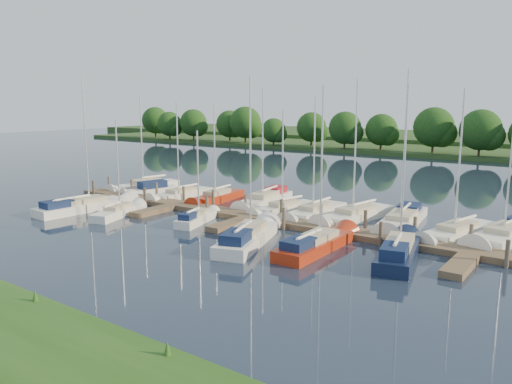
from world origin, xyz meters
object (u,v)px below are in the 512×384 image
Objects in this scene: dock at (248,219)px; sailboat_s_2 at (197,219)px; motorboat at (151,191)px; sailboat_n_0 at (146,187)px; sailboat_n_5 at (284,210)px.

sailboat_s_2 reaches higher than dock.
motorboat reaches higher than dock.
motorboat is at bearing 159.14° from sailboat_n_0.
motorboat is at bearing 166.01° from dock.
dock is at bearing 179.71° from motorboat.
motorboat is 13.47m from sailboat_s_2.
sailboat_s_2 is at bearing -136.93° from dock.
sailboat_s_2 is at bearing 165.72° from motorboat.
sailboat_s_2 reaches higher than motorboat.
sailboat_s_2 is (14.20, -7.73, 0.03)m from sailboat_n_0.
sailboat_n_5 reaches higher than sailboat_s_2.
dock is at bearing 173.96° from sailboat_n_0.
dock is 4.59× the size of sailboat_n_5.
motorboat is (2.30, -1.41, 0.06)m from sailboat_n_0.
motorboat is 0.66× the size of sailboat_n_5.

